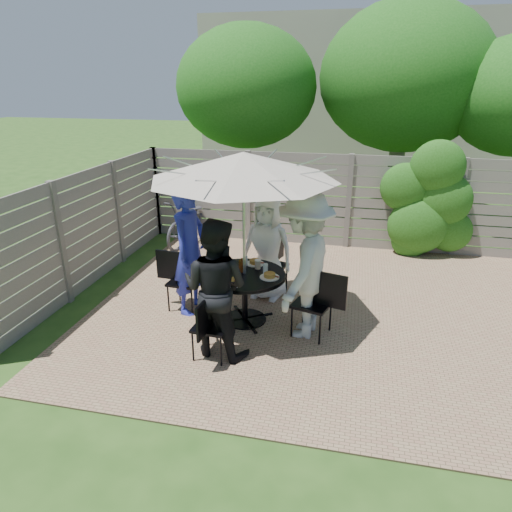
% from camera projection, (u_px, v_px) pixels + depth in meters
% --- Properties ---
extents(backyard_envelope, '(60.00, 60.00, 5.00)m').
position_uv_depth(backyard_envelope, '(362.00, 96.00, 14.82)').
color(backyard_envelope, '#274A17').
rests_on(backyard_envelope, ground).
extents(patio_table, '(1.28, 1.28, 0.72)m').
position_uv_depth(patio_table, '(245.00, 288.00, 6.19)').
color(patio_table, black).
rests_on(patio_table, ground).
extents(umbrella, '(2.80, 2.80, 2.33)m').
position_uv_depth(umbrella, '(244.00, 166.00, 5.59)').
color(umbrella, silver).
rests_on(umbrella, ground).
extents(chair_back, '(0.56, 0.72, 0.94)m').
position_uv_depth(chair_back, '(270.00, 276.00, 7.10)').
color(chair_back, black).
rests_on(chair_back, ground).
extents(person_back, '(0.86, 0.64, 1.60)m').
position_uv_depth(person_back, '(267.00, 248.00, 6.79)').
color(person_back, white).
rests_on(person_back, ground).
extents(chair_left, '(0.65, 0.45, 0.88)m').
position_uv_depth(chair_left, '(184.00, 292.00, 6.63)').
color(chair_left, black).
rests_on(chair_left, ground).
extents(person_left, '(0.56, 0.74, 1.85)m').
position_uv_depth(person_left, '(190.00, 251.00, 6.34)').
color(person_left, '#2A32BA').
rests_on(person_left, ground).
extents(chair_front, '(0.44, 0.63, 0.86)m').
position_uv_depth(chair_front, '(212.00, 339.00, 5.45)').
color(chair_front, black).
rests_on(chair_front, ground).
extents(person_front, '(0.94, 0.79, 1.72)m').
position_uv_depth(person_front, '(215.00, 289.00, 5.35)').
color(person_front, black).
rests_on(person_front, ground).
extents(chair_right, '(0.71, 0.55, 0.93)m').
position_uv_depth(chair_right, '(313.00, 316.00, 5.92)').
color(chair_right, black).
rests_on(chair_right, ground).
extents(person_right, '(0.93, 1.35, 1.93)m').
position_uv_depth(person_right, '(305.00, 266.00, 5.72)').
color(person_right, '#BABBB5').
rests_on(person_right, ground).
extents(plate_back, '(0.26, 0.26, 0.06)m').
position_uv_depth(plate_back, '(255.00, 262.00, 6.41)').
color(plate_back, white).
rests_on(plate_back, patio_table).
extents(plate_left, '(0.26, 0.26, 0.06)m').
position_uv_depth(plate_left, '(221.00, 268.00, 6.23)').
color(plate_left, white).
rests_on(plate_left, patio_table).
extents(plate_front, '(0.26, 0.26, 0.06)m').
position_uv_depth(plate_front, '(233.00, 282.00, 5.79)').
color(plate_front, white).
rests_on(plate_front, patio_table).
extents(plate_right, '(0.26, 0.26, 0.06)m').
position_uv_depth(plate_right, '(270.00, 276.00, 5.97)').
color(plate_right, white).
rests_on(plate_right, patio_table).
extents(glass_back, '(0.07, 0.07, 0.14)m').
position_uv_depth(glass_back, '(245.00, 261.00, 6.35)').
color(glass_back, silver).
rests_on(glass_back, patio_table).
extents(glass_left, '(0.07, 0.07, 0.14)m').
position_uv_depth(glass_left, '(224.00, 268.00, 6.09)').
color(glass_left, silver).
rests_on(glass_left, patio_table).
extents(glass_right, '(0.07, 0.07, 0.14)m').
position_uv_depth(glass_right, '(265.00, 269.00, 6.08)').
color(glass_right, silver).
rests_on(glass_right, patio_table).
extents(syrup_jug, '(0.09, 0.09, 0.16)m').
position_uv_depth(syrup_jug, '(242.00, 266.00, 6.15)').
color(syrup_jug, '#59280C').
rests_on(syrup_jug, patio_table).
extents(coffee_cup, '(0.08, 0.08, 0.12)m').
position_uv_depth(coffee_cup, '(258.00, 265.00, 6.24)').
color(coffee_cup, '#C6B293').
rests_on(coffee_cup, patio_table).
extents(bicycle, '(0.94, 1.87, 0.94)m').
position_uv_depth(bicycle, '(192.00, 221.00, 9.24)').
color(bicycle, '#333338').
rests_on(bicycle, ground).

